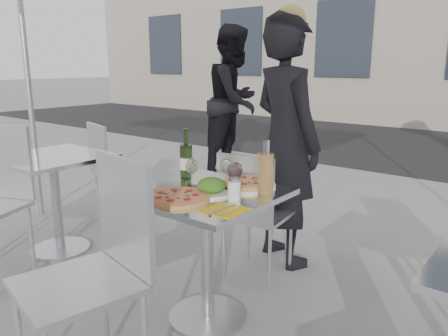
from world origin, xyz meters
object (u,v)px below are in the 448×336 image
Objects in this scene: wineglass_red_b at (236,171)px; side_chair_lfar at (111,166)px; pizza_near at (176,197)px; napkin_left at (138,192)px; chair_far at (252,206)px; napkin_right at (226,210)px; pizza_far at (247,184)px; wine_bottle at (186,159)px; wineglass_red_a at (233,172)px; sugar_shaker at (234,188)px; wineglass_white_b at (226,167)px; main_table at (207,229)px; carafe at (266,173)px; wineglass_white_a at (192,167)px; side_table_left at (55,183)px; salad_plate at (212,187)px; woman_diner at (286,143)px; chair_near at (100,257)px; pedestrian_a at (235,101)px.

side_chair_lfar is at bearing 163.62° from wineglass_red_b.
pizza_near is 1.69× the size of napkin_left.
napkin_right is (0.34, -0.71, 0.24)m from chair_far.
napkin_left is at bearing -177.00° from napkin_right.
wine_bottle is (-0.39, -0.08, 0.10)m from pizza_far.
side_chair_lfar reaches higher than wineglass_red_a.
pizza_far is at bearing 94.64° from wineglass_red_b.
chair_far reaches higher than sugar_shaker.
wine_bottle is at bearing -179.19° from wineglass_white_b.
wine_bottle is at bearing 153.12° from main_table.
carafe is 1.84× the size of wineglass_white_a.
chair_far is 5.50× the size of wineglass_white_b.
napkin_right is at bearing 173.34° from side_chair_lfar.
carafe is at bearing 4.18° from side_table_left.
salad_plate is 0.19m from wineglass_white_a.
wineglass_red_a is (0.39, -0.06, -0.00)m from wine_bottle.
carafe is 0.17m from wineglass_red_a.
chair_far is at bearing 83.89° from wineglass_white_a.
pizza_far is 0.32m from wineglass_white_a.
wineglass_white_a is at bearing 174.58° from side_chair_lfar.
salad_plate is (1.67, -0.63, 0.24)m from side_chair_lfar.
side_chair_lfar is at bearing 101.78° from side_table_left.
salad_plate is at bearing 120.77° from woman_diner.
woman_diner is 0.77m from pizza_far.
side_chair_lfar is at bearing 163.96° from wineglass_white_b.
wineglass_white_b is 0.11m from wineglass_red_b.
salad_plate is 1.40× the size of wineglass_red_b.
wineglass_red_a is (0.01, -0.14, 0.09)m from pizza_far.
wineglass_white_a reaches higher than side_table_left.
wine_bottle is at bearing 118.76° from chair_near.
woman_diner is 5.49× the size of pizza_far.
pizza_far is at bearing -176.93° from side_chair_lfar.
side_table_left is 2.54× the size of wine_bottle.
sugar_shaker reaches higher than main_table.
side_table_left is at bearing -173.49° from wine_bottle.
napkin_right is at bearing 69.59° from chair_near.
chair_far is 0.67m from sugar_shaker.
side_chair_lfar is at bearing -10.05° from chair_far.
salad_plate is at bearing 175.51° from side_chair_lfar.
wineglass_red_b is at bearing 3.64° from side_table_left.
wineglass_red_b reaches higher than salad_plate.
wineglass_red_a is (0.07, 0.09, 0.07)m from salad_plate.
chair_near is 0.54× the size of pedestrian_a.
wine_bottle is 0.49m from sugar_shaker.
side_table_left is at bearing -178.42° from pedestrian_a.
pizza_near is (0.04, -0.73, 0.25)m from chair_far.
side_chair_lfar reaches higher than wineglass_red_b.
wineglass_white_a is 0.19m from wineglass_white_b.
side_chair_lfar is 4.56× the size of napkin_right.
chair_far is 0.46× the size of pedestrian_a.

